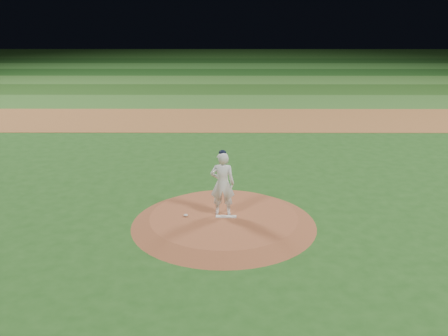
# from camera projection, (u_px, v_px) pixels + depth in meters

# --- Properties ---
(ground) EXTENTS (120.00, 120.00, 0.00)m
(ground) POSITION_uv_depth(u_px,v_px,m) (224.00, 224.00, 14.91)
(ground) COLOR #21511A
(ground) RESTS_ON ground
(infield_dirt_band) EXTENTS (70.00, 6.00, 0.02)m
(infield_dirt_band) POSITION_uv_depth(u_px,v_px,m) (225.00, 120.00, 28.20)
(infield_dirt_band) COLOR #975C2E
(infield_dirt_band) RESTS_ON ground
(outfield_stripe_0) EXTENTS (70.00, 5.00, 0.02)m
(outfield_stripe_0) POSITION_uv_depth(u_px,v_px,m) (225.00, 102.00, 33.42)
(outfield_stripe_0) COLOR #326324
(outfield_stripe_0) RESTS_ON ground
(outfield_stripe_1) EXTENTS (70.00, 5.00, 0.02)m
(outfield_stripe_1) POSITION_uv_depth(u_px,v_px,m) (225.00, 89.00, 38.17)
(outfield_stripe_1) COLOR #204817
(outfield_stripe_1) RESTS_ON ground
(outfield_stripe_2) EXTENTS (70.00, 5.00, 0.02)m
(outfield_stripe_2) POSITION_uv_depth(u_px,v_px,m) (225.00, 80.00, 42.91)
(outfield_stripe_2) COLOR #346725
(outfield_stripe_2) RESTS_ON ground
(outfield_stripe_3) EXTENTS (70.00, 5.00, 0.02)m
(outfield_stripe_3) POSITION_uv_depth(u_px,v_px,m) (225.00, 72.00, 47.66)
(outfield_stripe_3) COLOR #184215
(outfield_stripe_3) RESTS_ON ground
(outfield_stripe_4) EXTENTS (70.00, 5.00, 0.02)m
(outfield_stripe_4) POSITION_uv_depth(u_px,v_px,m) (225.00, 66.00, 52.41)
(outfield_stripe_4) COLOR #2D6625
(outfield_stripe_4) RESTS_ON ground
(outfield_stripe_5) EXTENTS (70.00, 5.00, 0.02)m
(outfield_stripe_5) POSITION_uv_depth(u_px,v_px,m) (225.00, 61.00, 57.15)
(outfield_stripe_5) COLOR #174115
(outfield_stripe_5) RESTS_ON ground
(pitchers_mound) EXTENTS (5.50, 5.50, 0.25)m
(pitchers_mound) POSITION_uv_depth(u_px,v_px,m) (224.00, 220.00, 14.87)
(pitchers_mound) COLOR #964E2E
(pitchers_mound) RESTS_ON ground
(pitching_rubber) EXTENTS (0.61, 0.17, 0.03)m
(pitching_rubber) POSITION_uv_depth(u_px,v_px,m) (226.00, 217.00, 14.77)
(pitching_rubber) COLOR white
(pitching_rubber) RESTS_ON pitchers_mound
(rosin_bag) EXTENTS (0.13, 0.13, 0.07)m
(rosin_bag) POSITION_uv_depth(u_px,v_px,m) (186.00, 215.00, 14.81)
(rosin_bag) COLOR silver
(rosin_bag) RESTS_ON pitchers_mound
(pitcher_on_mound) EXTENTS (0.73, 0.49, 2.01)m
(pitcher_on_mound) POSITION_uv_depth(u_px,v_px,m) (222.00, 183.00, 14.65)
(pitcher_on_mound) COLOR white
(pitcher_on_mound) RESTS_ON pitchers_mound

